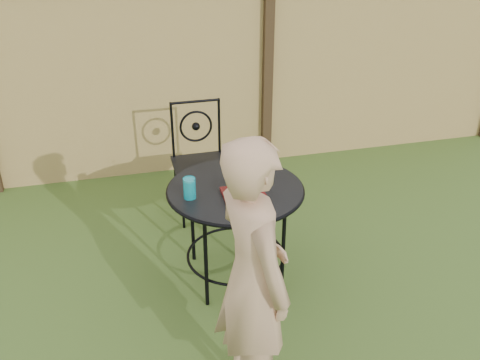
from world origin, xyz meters
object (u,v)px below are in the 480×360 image
(patio_table, at_px, (235,206))
(patio_chair, at_px, (200,157))
(diner, at_px, (253,277))
(salad_plate, at_px, (245,196))

(patio_table, bearing_deg, patio_chair, 93.97)
(patio_table, xyz_separation_m, diner, (-0.15, -0.99, 0.18))
(salad_plate, bearing_deg, diner, -101.94)
(patio_chair, height_order, diner, diner)
(patio_chair, bearing_deg, patio_table, -86.03)
(diner, bearing_deg, patio_chair, -13.64)
(salad_plate, bearing_deg, patio_chair, 94.82)
(patio_chair, bearing_deg, salad_plate, -85.18)
(patio_chair, relative_size, diner, 0.62)
(patio_chair, distance_m, diner, 1.97)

